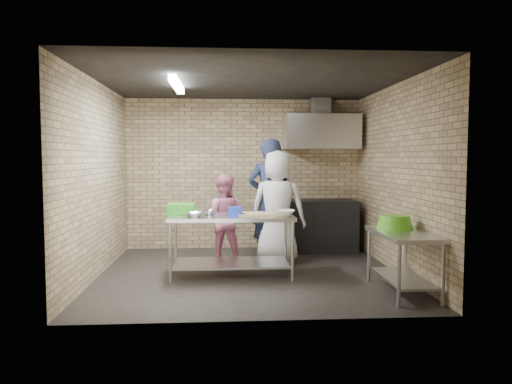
# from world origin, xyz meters

# --- Properties ---
(floor) EXTENTS (4.20, 4.20, 0.00)m
(floor) POSITION_xyz_m (0.00, 0.00, 0.00)
(floor) COLOR black
(floor) RESTS_ON ground
(ceiling) EXTENTS (4.20, 4.20, 0.00)m
(ceiling) POSITION_xyz_m (0.00, 0.00, 2.70)
(ceiling) COLOR black
(ceiling) RESTS_ON ground
(back_wall) EXTENTS (4.20, 0.06, 2.70)m
(back_wall) POSITION_xyz_m (0.00, 2.00, 1.35)
(back_wall) COLOR tan
(back_wall) RESTS_ON ground
(front_wall) EXTENTS (4.20, 0.06, 2.70)m
(front_wall) POSITION_xyz_m (0.00, -2.00, 1.35)
(front_wall) COLOR tan
(front_wall) RESTS_ON ground
(left_wall) EXTENTS (0.06, 4.00, 2.70)m
(left_wall) POSITION_xyz_m (-2.10, 0.00, 1.35)
(left_wall) COLOR tan
(left_wall) RESTS_ON ground
(right_wall) EXTENTS (0.06, 4.00, 2.70)m
(right_wall) POSITION_xyz_m (2.10, 0.00, 1.35)
(right_wall) COLOR tan
(right_wall) RESTS_ON ground
(prep_table) EXTENTS (1.71, 0.85, 0.85)m
(prep_table) POSITION_xyz_m (-0.26, -0.10, 0.43)
(prep_table) COLOR #ABAEB2
(prep_table) RESTS_ON floor
(side_counter) EXTENTS (0.60, 1.20, 0.75)m
(side_counter) POSITION_xyz_m (1.80, -1.10, 0.38)
(side_counter) COLOR silver
(side_counter) RESTS_ON floor
(stove) EXTENTS (1.20, 0.70, 0.90)m
(stove) POSITION_xyz_m (1.35, 1.65, 0.45)
(stove) COLOR black
(stove) RESTS_ON floor
(range_hood) EXTENTS (1.30, 0.60, 0.60)m
(range_hood) POSITION_xyz_m (1.35, 1.70, 2.10)
(range_hood) COLOR silver
(range_hood) RESTS_ON back_wall
(hood_duct) EXTENTS (0.35, 0.30, 0.30)m
(hood_duct) POSITION_xyz_m (1.35, 1.85, 2.55)
(hood_duct) COLOR #A5A8AD
(hood_duct) RESTS_ON back_wall
(wall_shelf) EXTENTS (0.80, 0.20, 0.04)m
(wall_shelf) POSITION_xyz_m (1.65, 1.89, 1.92)
(wall_shelf) COLOR #3F2B19
(wall_shelf) RESTS_ON back_wall
(fluorescent_fixture) EXTENTS (0.10, 1.25, 0.08)m
(fluorescent_fixture) POSITION_xyz_m (-1.00, 0.00, 2.64)
(fluorescent_fixture) COLOR white
(fluorescent_fixture) RESTS_ON ceiling
(green_crate) EXTENTS (0.38, 0.28, 0.15)m
(green_crate) POSITION_xyz_m (-0.96, 0.02, 0.93)
(green_crate) COLOR green
(green_crate) RESTS_ON prep_table
(blue_tub) EXTENTS (0.19, 0.19, 0.12)m
(blue_tub) POSITION_xyz_m (-0.21, -0.20, 0.92)
(blue_tub) COLOR #1A37C5
(blue_tub) RESTS_ON prep_table
(cutting_board) EXTENTS (0.52, 0.40, 0.03)m
(cutting_board) POSITION_xyz_m (0.09, -0.12, 0.87)
(cutting_board) COLOR tan
(cutting_board) RESTS_ON prep_table
(mixing_bowl_a) EXTENTS (0.30, 0.30, 0.07)m
(mixing_bowl_a) POSITION_xyz_m (-0.76, -0.30, 0.89)
(mixing_bowl_a) COLOR silver
(mixing_bowl_a) RESTS_ON prep_table
(mixing_bowl_b) EXTENTS (0.23, 0.23, 0.06)m
(mixing_bowl_b) POSITION_xyz_m (-0.56, -0.05, 0.89)
(mixing_bowl_b) COLOR silver
(mixing_bowl_b) RESTS_ON prep_table
(ceramic_bowl) EXTENTS (0.37, 0.37, 0.08)m
(ceramic_bowl) POSITION_xyz_m (0.44, -0.25, 0.89)
(ceramic_bowl) COLOR beige
(ceramic_bowl) RESTS_ON prep_table
(green_basin) EXTENTS (0.46, 0.46, 0.17)m
(green_basin) POSITION_xyz_m (1.78, -0.85, 0.83)
(green_basin) COLOR #59C626
(green_basin) RESTS_ON side_counter
(bottle_red) EXTENTS (0.07, 0.07, 0.18)m
(bottle_red) POSITION_xyz_m (1.40, 1.89, 2.03)
(bottle_red) COLOR #B22619
(bottle_red) RESTS_ON wall_shelf
(bottle_green) EXTENTS (0.06, 0.06, 0.15)m
(bottle_green) POSITION_xyz_m (1.80, 1.89, 2.02)
(bottle_green) COLOR green
(bottle_green) RESTS_ON wall_shelf
(man_navy) EXTENTS (0.77, 0.55, 1.95)m
(man_navy) POSITION_xyz_m (0.37, 0.92, 0.98)
(man_navy) COLOR black
(man_navy) RESTS_ON floor
(woman_pink) EXTENTS (0.73, 0.59, 1.39)m
(woman_pink) POSITION_xyz_m (-0.38, 0.74, 0.70)
(woman_pink) COLOR #CD6C8A
(woman_pink) RESTS_ON floor
(woman_white) EXTENTS (0.99, 0.79, 1.76)m
(woman_white) POSITION_xyz_m (0.48, 0.74, 0.88)
(woman_white) COLOR silver
(woman_white) RESTS_ON floor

